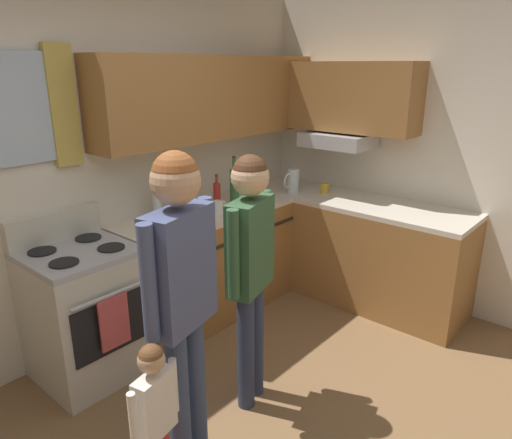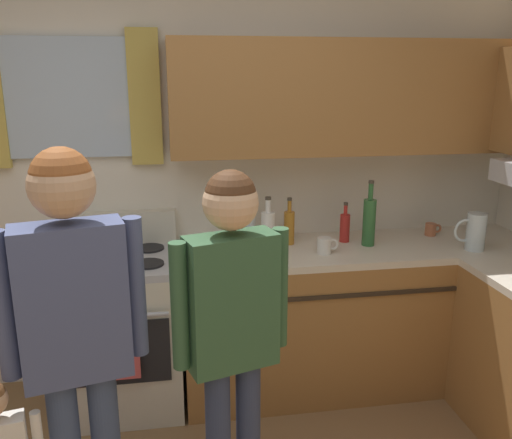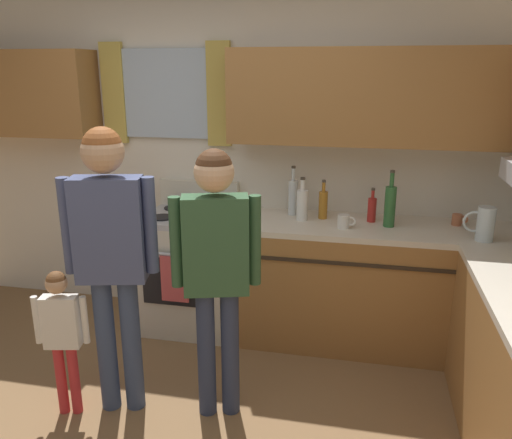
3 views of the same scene
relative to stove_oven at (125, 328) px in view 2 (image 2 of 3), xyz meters
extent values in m
cube|color=silver|center=(0.19, 0.36, 0.83)|extent=(4.60, 0.10, 2.60)
cube|color=silver|center=(-0.25, 0.29, 1.30)|extent=(0.67, 0.03, 0.66)
cube|color=gold|center=(0.17, 0.28, 1.30)|extent=(0.18, 0.04, 0.76)
cube|color=#9E6B38|center=(1.40, 0.15, 1.30)|extent=(2.19, 0.32, 0.65)
cube|color=#9E6B38|center=(1.41, 0.00, -0.04)|extent=(2.15, 0.62, 0.86)
cube|color=beige|center=(1.41, 0.00, 0.41)|extent=(2.15, 0.62, 0.04)
cube|color=#2D2319|center=(1.41, -0.32, 0.25)|extent=(2.03, 0.01, 0.02)
cube|color=beige|center=(0.00, 0.00, -0.04)|extent=(0.64, 0.62, 0.86)
cube|color=black|center=(0.00, -0.32, 0.01)|extent=(0.52, 0.01, 0.36)
cylinder|color=#ADADB2|center=(0.00, -0.34, 0.23)|extent=(0.52, 0.02, 0.02)
cube|color=#ADADB2|center=(0.00, 0.00, 0.41)|extent=(0.64, 0.62, 0.04)
cube|color=beige|center=(0.00, 0.27, 0.53)|extent=(0.64, 0.08, 0.20)
cylinder|color=black|center=(-0.16, -0.14, 0.44)|extent=(0.17, 0.17, 0.01)
cylinder|color=black|center=(0.16, -0.14, 0.44)|extent=(0.17, 0.17, 0.01)
cylinder|color=black|center=(-0.16, 0.13, 0.44)|extent=(0.17, 0.17, 0.01)
cylinder|color=black|center=(0.16, 0.13, 0.44)|extent=(0.17, 0.17, 0.01)
cube|color=#CC4C4C|center=(0.00, -0.35, 0.05)|extent=(0.20, 0.02, 0.34)
cylinder|color=red|center=(1.34, 0.09, 0.52)|extent=(0.06, 0.06, 0.17)
cylinder|color=red|center=(1.34, 0.09, 0.63)|extent=(0.02, 0.02, 0.06)
cylinder|color=#3F382D|center=(1.34, 0.09, 0.67)|extent=(0.03, 0.03, 0.02)
cylinder|color=silver|center=(0.76, 0.16, 0.56)|extent=(0.07, 0.07, 0.26)
cylinder|color=silver|center=(0.76, 0.16, 0.74)|extent=(0.03, 0.03, 0.09)
cylinder|color=#3F382D|center=(0.76, 0.16, 0.79)|extent=(0.03, 0.03, 0.02)
cylinder|color=#2D6633|center=(1.45, 0.00, 0.57)|extent=(0.08, 0.08, 0.28)
cylinder|color=#2D6633|center=(1.45, 0.00, 0.76)|extent=(0.03, 0.03, 0.10)
cylinder|color=#3F382D|center=(1.45, 0.00, 0.82)|extent=(0.03, 0.03, 0.02)
cylinder|color=#B27223|center=(0.99, 0.10, 0.53)|extent=(0.06, 0.06, 0.20)
cylinder|color=#B27223|center=(0.99, 0.10, 0.67)|extent=(0.02, 0.02, 0.07)
cylinder|color=#3F382D|center=(0.99, 0.10, 0.71)|extent=(0.03, 0.03, 0.02)
cylinder|color=white|center=(0.85, 0.02, 0.54)|extent=(0.08, 0.08, 0.22)
cylinder|color=white|center=(0.85, 0.02, 0.69)|extent=(0.03, 0.03, 0.08)
cylinder|color=#3F382D|center=(0.85, 0.02, 0.74)|extent=(0.03, 0.03, 0.02)
cylinder|color=white|center=(1.15, -0.11, 0.48)|extent=(0.08, 0.08, 0.09)
torus|color=white|center=(1.20, -0.11, 0.48)|extent=(0.07, 0.01, 0.07)
cylinder|color=#B76642|center=(1.92, 0.12, 0.47)|extent=(0.07, 0.07, 0.08)
torus|color=#B76642|center=(1.97, 0.12, 0.48)|extent=(0.06, 0.01, 0.06)
cylinder|color=silver|center=(2.04, -0.19, 0.54)|extent=(0.11, 0.11, 0.22)
torus|color=silver|center=(1.97, -0.19, 0.55)|extent=(0.14, 0.02, 0.14)
cube|color=#47517A|center=(-0.07, -1.09, 0.64)|extent=(0.40, 0.24, 0.58)
cylinder|color=#47517A|center=(0.15, -1.04, 0.67)|extent=(0.07, 0.07, 0.54)
cylinder|color=#47517A|center=(-0.28, -1.14, 0.67)|extent=(0.07, 0.07, 0.54)
sphere|color=tan|center=(-0.07, -1.09, 1.07)|extent=(0.23, 0.23, 0.23)
sphere|color=brown|center=(-0.07, -1.09, 1.10)|extent=(0.21, 0.21, 0.21)
cube|color=#335938|center=(0.51, -1.02, 0.57)|extent=(0.38, 0.24, 0.54)
cylinder|color=#335938|center=(0.71, -0.96, 0.59)|extent=(0.07, 0.07, 0.50)
cylinder|color=#335938|center=(0.31, -1.08, 0.59)|extent=(0.07, 0.07, 0.50)
sphere|color=#DBAD84|center=(0.51, -1.02, 0.97)|extent=(0.21, 0.21, 0.21)
sphere|color=#4C2D19|center=(0.51, -1.02, 1.00)|extent=(0.19, 0.19, 0.19)
camera|label=1|loc=(-1.35, -2.66, 1.55)|focal=33.04mm
camera|label=2|loc=(0.29, -2.94, 1.43)|focal=37.82mm
camera|label=3|loc=(1.26, -3.50, 1.48)|focal=35.84mm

